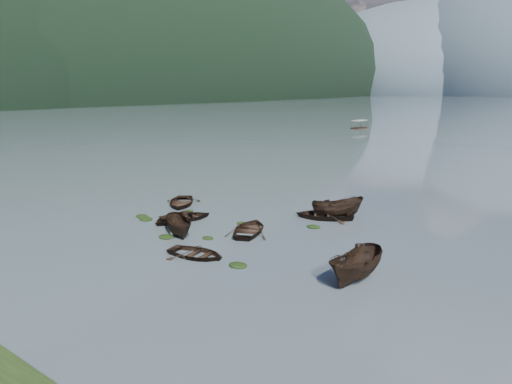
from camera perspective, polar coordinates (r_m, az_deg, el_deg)
The scene contains 21 objects.
ground_plane at distance 31.00m, azimuth -13.50°, elevation -7.57°, with size 2400.00×2400.00×0.00m, color #4F5B63.
left_ridge_far at distance 569.87m, azimuth -25.64°, elevation 10.52°, with size 560.00×1400.00×380.00m, color black.
haze_mtn_a at distance 960.90m, azimuth 20.03°, elevation 11.44°, with size 520.00×520.00×280.00m, color #475666.
rowboat_0 at distance 38.04m, azimuth -10.27°, elevation -3.59°, with size 2.97×4.15×0.86m, color black.
rowboat_1 at distance 38.30m, azimuth -8.78°, elevation -3.42°, with size 3.03×4.24×0.88m, color black.
rowboat_2 at distance 34.53m, azimuth -9.57°, elevation -5.27°, with size 1.57×4.18×1.62m, color black.
rowboat_3 at distance 34.57m, azimuth -0.76°, elevation -5.06°, with size 3.24×4.53×0.94m, color black.
rowboat_4 at distance 29.99m, azimuth -7.49°, elevation -8.02°, with size 2.85×3.99×0.83m, color black.
rowboat_5 at distance 26.96m, azimuth 12.40°, elevation -10.68°, with size 1.90×5.04×1.95m, color black.
rowboat_6 at distance 43.04m, azimuth -9.34°, elevation -1.63°, with size 3.33×4.66×0.96m, color black.
rowboat_7 at distance 38.68m, azimuth 8.55°, elevation -3.25°, with size 3.44×4.82×1.00m, color black.
rowboat_8 at distance 39.48m, azimuth 10.11°, elevation -2.98°, with size 1.76×4.67×1.80m, color black.
weed_clump_0 at distance 38.87m, azimuth -13.60°, elevation -3.40°, with size 1.22×1.00×0.27m, color black.
weed_clump_1 at distance 33.33m, azimuth -6.03°, elevation -5.82°, with size 0.89×0.71×0.20m, color black.
weed_clump_2 at distance 34.01m, azimuth -11.18°, elevation -5.62°, with size 1.20×0.96×0.26m, color black.
weed_clump_3 at distance 36.66m, azimuth -1.79°, elevation -4.01°, with size 0.90×0.76×0.20m, color black.
weed_clump_4 at distance 28.25m, azimuth -2.27°, elevation -9.25°, with size 1.23×0.97×0.25m, color black.
weed_clump_5 at distance 39.82m, azimuth -14.09°, elevation -3.03°, with size 1.15×0.93×0.24m, color black.
weed_clump_6 at distance 40.78m, azimuth -8.32°, elevation -2.40°, with size 0.84×0.70×0.18m, color black.
weed_clump_7 at distance 36.00m, azimuth 7.20°, elevation -4.43°, with size 1.13×0.90×0.25m, color black.
pontoon_left at distance 127.83m, azimuth 12.79°, elevation 7.75°, with size 2.31×5.54×2.13m, color black, non-canonical shape.
Camera 1 is at (22.63, -18.33, 10.61)m, focal length 32.00 mm.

